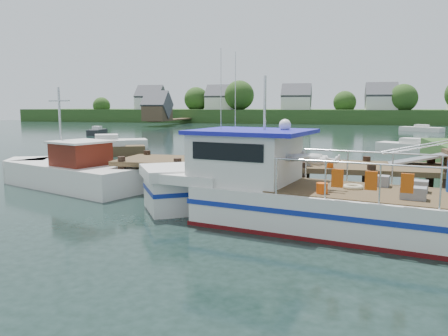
% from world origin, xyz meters
% --- Properties ---
extents(ground_plane, '(160.00, 160.00, 0.00)m').
position_xyz_m(ground_plane, '(0.00, 0.00, 0.00)').
color(ground_plane, black).
extents(far_shore, '(140.00, 42.55, 9.22)m').
position_xyz_m(far_shore, '(0.01, 82.37, 2.10)').
color(far_shore, '#2B4B1E').
rests_on(far_shore, ground).
extents(dock, '(16.60, 3.00, 4.78)m').
position_xyz_m(dock, '(6.51, 0.01, 2.24)').
color(dock, '#493822').
rests_on(dock, ground).
extents(lobster_boat, '(11.46, 5.36, 5.52)m').
position_xyz_m(lobster_boat, '(1.74, -4.24, 1.00)').
color(lobster_boat, silver).
rests_on(lobster_boat, ground).
extents(work_boat, '(8.49, 5.09, 4.55)m').
position_xyz_m(work_boat, '(-8.65, -0.41, 0.72)').
color(work_boat, silver).
rests_on(work_boat, ground).
extents(moored_rowboat, '(4.16, 3.09, 1.16)m').
position_xyz_m(moored_rowboat, '(-12.60, 11.75, 0.43)').
color(moored_rowboat, '#493822').
rests_on(moored_rowboat, ground).
extents(moored_far, '(6.01, 4.99, 1.00)m').
position_xyz_m(moored_far, '(15.43, 51.10, 0.37)').
color(moored_far, silver).
rests_on(moored_far, ground).
extents(moored_a, '(7.07, 5.45, 1.26)m').
position_xyz_m(moored_a, '(-16.02, 16.25, 0.47)').
color(moored_a, silver).
rests_on(moored_a, ground).
extents(moored_b, '(5.33, 4.05, 1.14)m').
position_xyz_m(moored_b, '(9.13, 19.85, 0.42)').
color(moored_b, silver).
rests_on(moored_b, ground).
extents(moored_d, '(3.87, 5.87, 0.95)m').
position_xyz_m(moored_d, '(-8.98, 32.04, 0.35)').
color(moored_d, silver).
rests_on(moored_d, ground).
extents(moored_e, '(2.08, 4.20, 1.11)m').
position_xyz_m(moored_e, '(-26.55, 32.68, 0.41)').
color(moored_e, black).
rests_on(moored_e, ground).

